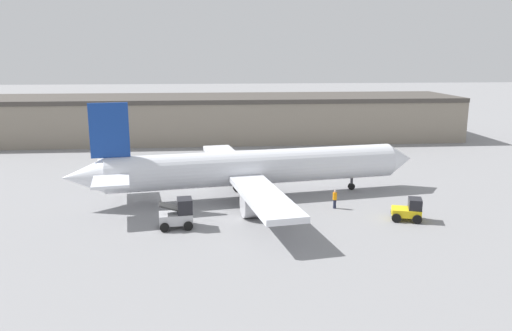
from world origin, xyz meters
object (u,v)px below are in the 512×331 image
ground_crew_worker (335,199)px  baggage_tug (409,210)px  airplane (247,169)px  belt_loader_truck (178,214)px

ground_crew_worker → baggage_tug: bearing=-173.5°
airplane → baggage_tug: airplane is taller
belt_loader_truck → ground_crew_worker: bearing=9.6°
airplane → ground_crew_worker: size_ratio=20.35×
ground_crew_worker → airplane: bearing=12.1°
baggage_tug → airplane: bearing=165.1°
ground_crew_worker → baggage_tug: baggage_tug is taller
airplane → ground_crew_worker: 9.30m
ground_crew_worker → belt_loader_truck: belt_loader_truck is taller
baggage_tug → belt_loader_truck: 19.87m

